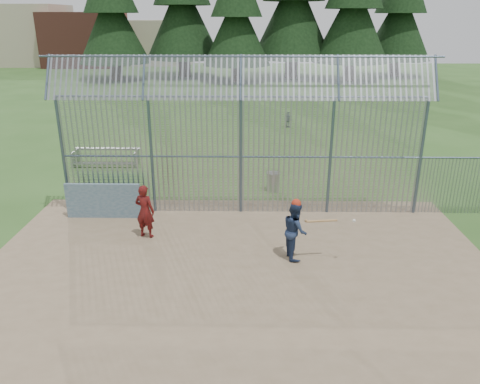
{
  "coord_description": "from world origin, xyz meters",
  "views": [
    {
      "loc": [
        0.24,
        -11.57,
        6.39
      ],
      "look_at": [
        0.0,
        2.0,
        1.3
      ],
      "focal_mm": 35.0,
      "sensor_mm": 36.0,
      "label": 1
    }
  ],
  "objects_px": {
    "batter": "(295,230)",
    "trash_can": "(273,181)",
    "bleacher": "(106,157)",
    "dugout_wall": "(103,201)",
    "onlooker": "(145,211)"
  },
  "relations": [
    {
      "from": "onlooker",
      "to": "dugout_wall",
      "type": "bearing_deg",
      "value": -23.39
    },
    {
      "from": "onlooker",
      "to": "bleacher",
      "type": "distance_m",
      "value": 8.12
    },
    {
      "from": "batter",
      "to": "onlooker",
      "type": "distance_m",
      "value": 4.61
    },
    {
      "from": "dugout_wall",
      "to": "onlooker",
      "type": "distance_m",
      "value": 2.26
    },
    {
      "from": "dugout_wall",
      "to": "bleacher",
      "type": "distance_m",
      "value": 6.16
    },
    {
      "from": "batter",
      "to": "trash_can",
      "type": "xyz_separation_m",
      "value": [
        -0.33,
        5.44,
        -0.46
      ]
    },
    {
      "from": "onlooker",
      "to": "trash_can",
      "type": "relative_size",
      "value": 2.05
    },
    {
      "from": "batter",
      "to": "bleacher",
      "type": "bearing_deg",
      "value": 32.3
    },
    {
      "from": "batter",
      "to": "bleacher",
      "type": "xyz_separation_m",
      "value": [
        -7.8,
        8.62,
        -0.43
      ]
    },
    {
      "from": "dugout_wall",
      "to": "trash_can",
      "type": "height_order",
      "value": "dugout_wall"
    },
    {
      "from": "dugout_wall",
      "to": "bleacher",
      "type": "bearing_deg",
      "value": 105.4
    },
    {
      "from": "dugout_wall",
      "to": "onlooker",
      "type": "relative_size",
      "value": 1.48
    },
    {
      "from": "dugout_wall",
      "to": "trash_can",
      "type": "xyz_separation_m",
      "value": [
        5.83,
        2.76,
        -0.24
      ]
    },
    {
      "from": "onlooker",
      "to": "bleacher",
      "type": "height_order",
      "value": "onlooker"
    },
    {
      "from": "batter",
      "to": "trash_can",
      "type": "relative_size",
      "value": 2.0
    }
  ]
}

